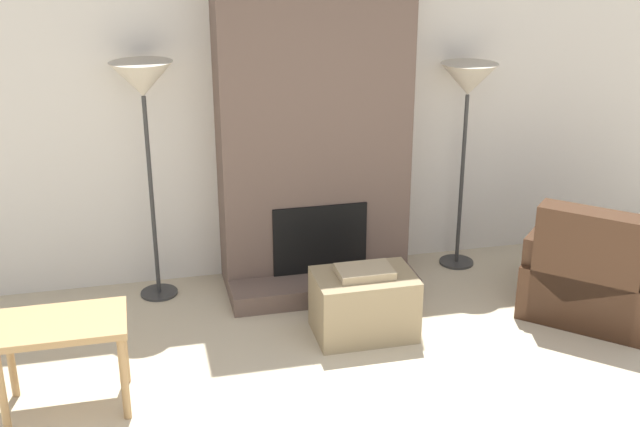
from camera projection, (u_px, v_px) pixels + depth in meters
The scene contains 7 objects.
wall_back at pixel (306, 104), 5.93m from camera, with size 7.13×0.06×2.60m, color silver.
fireplace at pixel (314, 119), 5.72m from camera, with size 1.37×0.74×2.60m.
ottoman at pixel (364, 303), 5.28m from camera, with size 0.65×0.44×0.48m.
armchair at pixel (595, 275), 5.60m from camera, with size 1.30×1.30×0.84m.
side_table at pixel (62, 335), 4.41m from camera, with size 0.71×0.46×0.55m.
floor_lamp_left at pixel (143, 90), 5.36m from camera, with size 0.42×0.42×1.71m.
floor_lamp_right at pixel (468, 88), 5.90m from camera, with size 0.42×0.42×1.60m.
Camera 1 is at (-1.25, -2.49, 2.67)m, focal length 45.00 mm.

